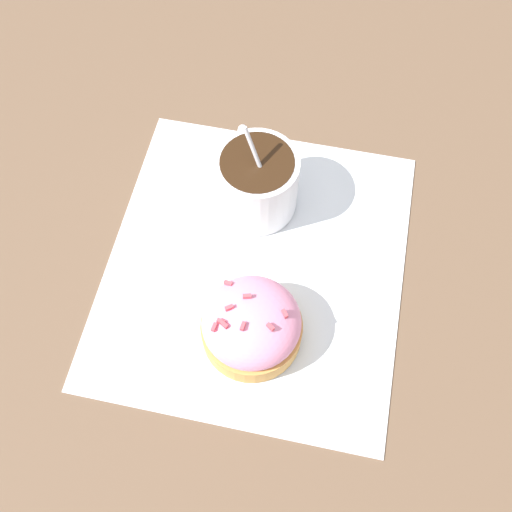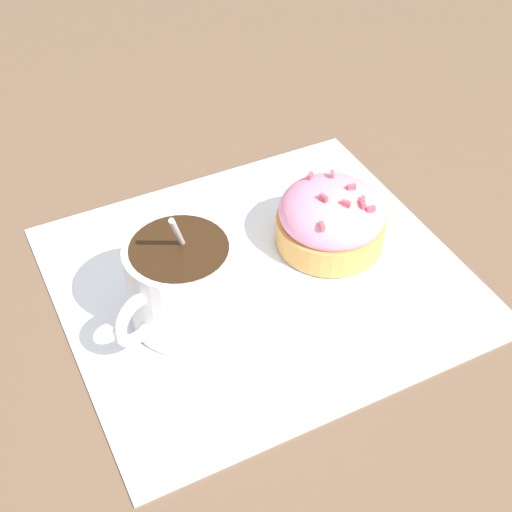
# 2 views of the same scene
# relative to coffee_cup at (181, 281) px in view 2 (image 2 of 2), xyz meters

# --- Properties ---
(ground_plane) EXTENTS (3.00, 3.00, 0.00)m
(ground_plane) POSITION_rel_coffee_cup_xyz_m (-0.07, -0.01, -0.04)
(ground_plane) COLOR brown
(paper_napkin) EXTENTS (0.33, 0.30, 0.00)m
(paper_napkin) POSITION_rel_coffee_cup_xyz_m (-0.07, -0.01, -0.04)
(paper_napkin) COLOR white
(paper_napkin) RESTS_ON ground_plane
(coffee_cup) EXTENTS (0.10, 0.08, 0.11)m
(coffee_cup) POSITION_rel_coffee_cup_xyz_m (0.00, 0.00, 0.00)
(coffee_cup) COLOR white
(coffee_cup) RESTS_ON paper_napkin
(frosted_pastry) EXTENTS (0.09, 0.09, 0.06)m
(frosted_pastry) POSITION_rel_coffee_cup_xyz_m (-0.14, -0.01, -0.01)
(frosted_pastry) COLOR #D19347
(frosted_pastry) RESTS_ON paper_napkin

